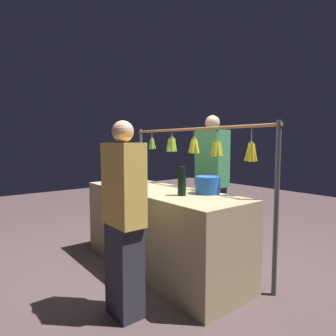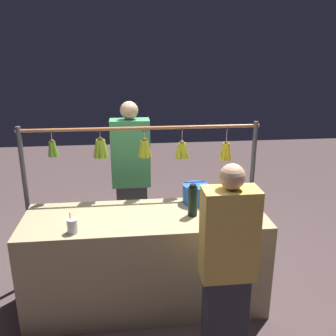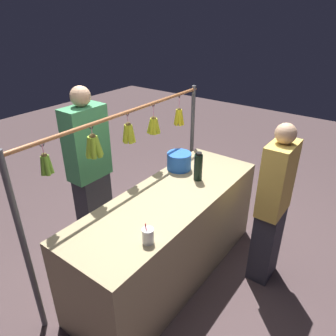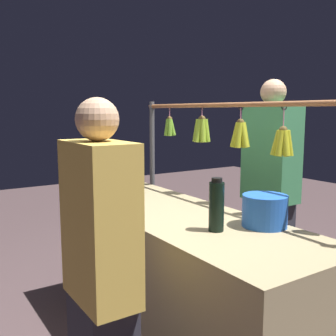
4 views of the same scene
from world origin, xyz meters
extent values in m
cube|color=tan|center=(0.00, 0.00, 0.44)|extent=(2.07, 0.71, 0.87)
cylinder|color=#4C4C51|center=(1.09, -0.47, 0.79)|extent=(0.04, 0.04, 1.57)
cylinder|color=#9E6038|center=(0.00, -0.47, 1.53)|extent=(2.24, 0.03, 0.03)
torus|color=black|center=(-0.38, -0.47, 1.51)|extent=(0.04, 0.01, 0.04)
cylinder|color=pink|center=(-0.38, -0.47, 1.45)|extent=(0.01, 0.01, 0.13)
sphere|color=brown|center=(-0.38, -0.47, 1.38)|extent=(0.05, 0.05, 0.05)
cylinder|color=gold|center=(-0.35, -0.46, 1.31)|extent=(0.08, 0.04, 0.15)
cylinder|color=gold|center=(-0.36, -0.44, 1.31)|extent=(0.06, 0.06, 0.16)
cylinder|color=gold|center=(-0.39, -0.43, 1.31)|extent=(0.05, 0.07, 0.16)
cylinder|color=gold|center=(-0.41, -0.46, 1.31)|extent=(0.07, 0.05, 0.16)
cylinder|color=gold|center=(-0.41, -0.48, 1.31)|extent=(0.06, 0.05, 0.16)
cylinder|color=gold|center=(-0.39, -0.50, 1.31)|extent=(0.05, 0.06, 0.15)
cylinder|color=gold|center=(-0.36, -0.49, 1.31)|extent=(0.06, 0.07, 0.16)
torus|color=black|center=(-0.03, -0.47, 1.51)|extent=(0.04, 0.02, 0.04)
cylinder|color=pink|center=(-0.03, -0.47, 1.46)|extent=(0.01, 0.01, 0.10)
sphere|color=brown|center=(-0.03, -0.47, 1.42)|extent=(0.05, 0.05, 0.05)
cylinder|color=gold|center=(0.00, -0.47, 1.34)|extent=(0.07, 0.04, 0.17)
cylinder|color=gold|center=(-0.01, -0.44, 1.34)|extent=(0.06, 0.07, 0.17)
cylinder|color=gold|center=(-0.04, -0.44, 1.34)|extent=(0.05, 0.06, 0.17)
cylinder|color=gold|center=(-0.06, -0.47, 1.34)|extent=(0.08, 0.04, 0.17)
cylinder|color=gold|center=(-0.05, -0.49, 1.34)|extent=(0.06, 0.06, 0.17)
cylinder|color=gold|center=(-0.02, -0.49, 1.34)|extent=(0.05, 0.06, 0.17)
torus|color=black|center=(0.38, -0.47, 1.51)|extent=(0.04, 0.01, 0.04)
cylinder|color=pink|center=(0.38, -0.47, 1.47)|extent=(0.01, 0.01, 0.08)
sphere|color=brown|center=(0.38, -0.47, 1.43)|extent=(0.05, 0.05, 0.05)
cylinder|color=#86AA29|center=(0.41, -0.47, 1.35)|extent=(0.08, 0.05, 0.17)
cylinder|color=#86AA29|center=(0.40, -0.44, 1.35)|extent=(0.06, 0.06, 0.17)
cylinder|color=#86AA29|center=(0.37, -0.43, 1.35)|extent=(0.05, 0.08, 0.17)
cylinder|color=#86AA29|center=(0.35, -0.45, 1.35)|extent=(0.07, 0.06, 0.18)
cylinder|color=#86AA29|center=(0.34, -0.48, 1.35)|extent=(0.07, 0.05, 0.17)
cylinder|color=#86AA29|center=(0.37, -0.50, 1.35)|extent=(0.05, 0.07, 0.17)
cylinder|color=#86AA29|center=(0.40, -0.50, 1.35)|extent=(0.06, 0.07, 0.18)
torus|color=black|center=(0.81, -0.47, 1.51)|extent=(0.04, 0.01, 0.04)
cylinder|color=pink|center=(0.81, -0.47, 1.47)|extent=(0.01, 0.01, 0.09)
sphere|color=brown|center=(0.81, -0.47, 1.43)|extent=(0.04, 0.04, 0.04)
cylinder|color=#69A12C|center=(0.83, -0.47, 1.36)|extent=(0.05, 0.04, 0.14)
cylinder|color=#69A12C|center=(0.82, -0.45, 1.36)|extent=(0.04, 0.05, 0.14)
cylinder|color=#69A12C|center=(0.79, -0.46, 1.36)|extent=(0.05, 0.04, 0.14)
cylinder|color=#69A12C|center=(0.79, -0.48, 1.36)|extent=(0.06, 0.06, 0.15)
cylinder|color=#69A12C|center=(0.81, -0.49, 1.36)|extent=(0.04, 0.06, 0.14)
cylinder|color=black|center=(-0.40, 0.04, 1.00)|extent=(0.08, 0.08, 0.26)
cylinder|color=black|center=(-0.40, 0.04, 1.14)|extent=(0.06, 0.06, 0.02)
cylinder|color=blue|center=(-0.48, -0.23, 0.96)|extent=(0.24, 0.24, 0.17)
cylinder|color=silver|center=(0.57, 0.24, 0.93)|extent=(0.08, 0.08, 0.11)
cylinder|color=red|center=(0.59, 0.24, 0.95)|extent=(0.01, 0.02, 0.16)
cube|color=#2D2D38|center=(0.10, -0.91, 0.41)|extent=(0.33, 0.22, 0.82)
cube|color=#3F8C59|center=(0.10, -0.91, 1.18)|extent=(0.41, 0.22, 0.72)
sphere|color=tan|center=(0.10, -0.91, 1.63)|extent=(0.19, 0.19, 0.19)
cube|color=gold|center=(-0.52, 0.74, 1.06)|extent=(0.37, 0.20, 0.64)
sphere|color=tan|center=(-0.52, 0.74, 1.46)|extent=(0.17, 0.17, 0.17)
camera|label=1|loc=(-2.50, 1.87, 1.37)|focal=31.41mm
camera|label=2|loc=(0.13, 2.86, 2.22)|focal=39.23mm
camera|label=3|loc=(1.87, 1.38, 2.33)|focal=33.58mm
camera|label=4|loc=(-1.94, 1.36, 1.49)|focal=42.46mm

